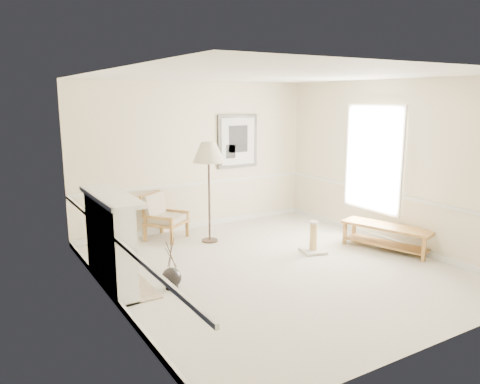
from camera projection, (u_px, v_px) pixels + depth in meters
name	position (u px, v px, depth m)	size (l,w,h in m)	color
ground	(275.00, 268.00, 7.23)	(5.50, 5.50, 0.00)	silver
room	(281.00, 147.00, 6.99)	(5.04, 5.54, 2.92)	beige
fireplace	(111.00, 242.00, 6.41)	(0.64, 1.64, 1.31)	white
floor_vase	(172.00, 278.00, 6.43)	(0.28, 0.28, 0.81)	black
armchair	(162.00, 214.00, 8.67)	(0.92, 0.93, 0.85)	#A26E34
floor_lamp	(209.00, 155.00, 8.25)	(0.68, 0.68, 1.82)	black
bench	(387.00, 234.00, 8.03)	(0.91, 1.60, 0.44)	#A26E34
scratching_post	(313.00, 243.00, 7.92)	(0.48, 0.48, 0.55)	beige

